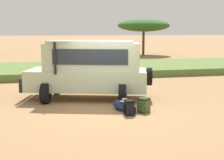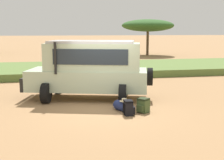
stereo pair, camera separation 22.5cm
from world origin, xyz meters
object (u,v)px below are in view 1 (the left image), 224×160
object	(u,v)px
safari_vehicle	(90,68)
acacia_tree_centre_back	(144,26)
duffel_bag_low_black_case	(123,106)
backpack_beside_front_wheel	(129,108)
backpack_cluster_center	(144,105)

from	to	relation	value
safari_vehicle	acacia_tree_centre_back	distance (m)	23.74
acacia_tree_centre_back	safari_vehicle	bearing A→B (deg)	-113.94
acacia_tree_centre_back	duffel_bag_low_black_case	bearing A→B (deg)	-110.15
backpack_beside_front_wheel	backpack_cluster_center	size ratio (longest dim) A/B	1.02
acacia_tree_centre_back	backpack_beside_front_wheel	bearing A→B (deg)	-109.54
backpack_beside_front_wheel	acacia_tree_centre_back	world-z (taller)	acacia_tree_centre_back
backpack_cluster_center	acacia_tree_centre_back	distance (m)	25.71
backpack_beside_front_wheel	duffel_bag_low_black_case	xyz separation A→B (m)	(-0.08, 0.59, -0.06)
safari_vehicle	duffel_bag_low_black_case	world-z (taller)	safari_vehicle
safari_vehicle	duffel_bag_low_black_case	distance (m)	2.65
backpack_beside_front_wheel	duffel_bag_low_black_case	world-z (taller)	backpack_beside_front_wheel
safari_vehicle	backpack_beside_front_wheel	bearing A→B (deg)	-72.15
backpack_cluster_center	acacia_tree_centre_back	xyz separation A→B (m)	(8.08, 24.20, 3.14)
duffel_bag_low_black_case	acacia_tree_centre_back	distance (m)	25.63
safari_vehicle	acacia_tree_centre_back	world-z (taller)	acacia_tree_centre_back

